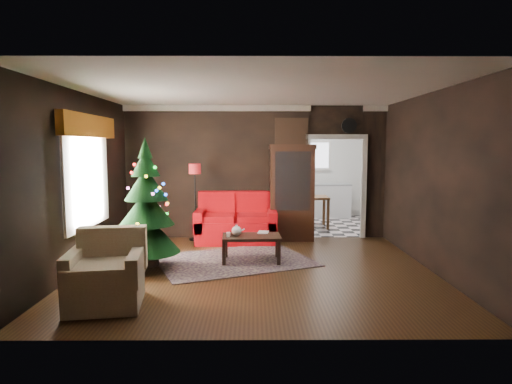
{
  "coord_description": "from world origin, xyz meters",
  "views": [
    {
      "loc": [
        -0.04,
        -6.72,
        1.95
      ],
      "look_at": [
        0.0,
        0.9,
        1.15
      ],
      "focal_mm": 30.58,
      "sensor_mm": 36.0,
      "label": 1
    }
  ],
  "objects_px": {
    "curio_cabinet": "(292,195)",
    "wall_clock": "(349,126)",
    "teapot": "(237,231)",
    "kitchen_table": "(313,212)",
    "coffee_table": "(251,248)",
    "christmas_tree": "(147,204)",
    "floor_lamp": "(195,202)",
    "armchair": "(105,269)",
    "loveseat": "(236,218)"
  },
  "relations": [
    {
      "from": "christmas_tree",
      "to": "kitchen_table",
      "type": "distance_m",
      "value": 4.86
    },
    {
      "from": "loveseat",
      "to": "floor_lamp",
      "type": "distance_m",
      "value": 0.89
    },
    {
      "from": "wall_clock",
      "to": "coffee_table",
      "type": "bearing_deg",
      "value": -136.35
    },
    {
      "from": "loveseat",
      "to": "christmas_tree",
      "type": "relative_size",
      "value": 0.87
    },
    {
      "from": "floor_lamp",
      "to": "teapot",
      "type": "xyz_separation_m",
      "value": [
        0.89,
        -1.52,
        -0.29
      ]
    },
    {
      "from": "wall_clock",
      "to": "armchair",
      "type": "bearing_deg",
      "value": -133.79
    },
    {
      "from": "loveseat",
      "to": "kitchen_table",
      "type": "height_order",
      "value": "loveseat"
    },
    {
      "from": "floor_lamp",
      "to": "christmas_tree",
      "type": "distance_m",
      "value": 2.06
    },
    {
      "from": "christmas_tree",
      "to": "curio_cabinet",
      "type": "bearing_deg",
      "value": 42.33
    },
    {
      "from": "wall_clock",
      "to": "kitchen_table",
      "type": "bearing_deg",
      "value": 113.75
    },
    {
      "from": "loveseat",
      "to": "armchair",
      "type": "relative_size",
      "value": 1.85
    },
    {
      "from": "christmas_tree",
      "to": "coffee_table",
      "type": "distance_m",
      "value": 1.89
    },
    {
      "from": "christmas_tree",
      "to": "coffee_table",
      "type": "bearing_deg",
      "value": 16.67
    },
    {
      "from": "curio_cabinet",
      "to": "kitchen_table",
      "type": "relative_size",
      "value": 2.53
    },
    {
      "from": "curio_cabinet",
      "to": "floor_lamp",
      "type": "bearing_deg",
      "value": -172.54
    },
    {
      "from": "teapot",
      "to": "wall_clock",
      "type": "height_order",
      "value": "wall_clock"
    },
    {
      "from": "coffee_table",
      "to": "wall_clock",
      "type": "relative_size",
      "value": 3.04
    },
    {
      "from": "loveseat",
      "to": "curio_cabinet",
      "type": "distance_m",
      "value": 1.25
    },
    {
      "from": "christmas_tree",
      "to": "armchair",
      "type": "xyz_separation_m",
      "value": [
        -0.15,
        -1.55,
        -0.59
      ]
    },
    {
      "from": "coffee_table",
      "to": "kitchen_table",
      "type": "relative_size",
      "value": 1.3
    },
    {
      "from": "floor_lamp",
      "to": "kitchen_table",
      "type": "relative_size",
      "value": 2.07
    },
    {
      "from": "teapot",
      "to": "loveseat",
      "type": "bearing_deg",
      "value": 92.57
    },
    {
      "from": "coffee_table",
      "to": "teapot",
      "type": "distance_m",
      "value": 0.4
    },
    {
      "from": "teapot",
      "to": "coffee_table",
      "type": "bearing_deg",
      "value": 4.32
    },
    {
      "from": "wall_clock",
      "to": "christmas_tree",
      "type": "bearing_deg",
      "value": -146.5
    },
    {
      "from": "floor_lamp",
      "to": "armchair",
      "type": "distance_m",
      "value": 3.61
    },
    {
      "from": "christmas_tree",
      "to": "floor_lamp",
      "type": "bearing_deg",
      "value": 76.09
    },
    {
      "from": "loveseat",
      "to": "wall_clock",
      "type": "relative_size",
      "value": 5.31
    },
    {
      "from": "armchair",
      "to": "wall_clock",
      "type": "relative_size",
      "value": 2.88
    },
    {
      "from": "armchair",
      "to": "coffee_table",
      "type": "bearing_deg",
      "value": 40.59
    },
    {
      "from": "coffee_table",
      "to": "curio_cabinet",
      "type": "bearing_deg",
      "value": 64.71
    },
    {
      "from": "teapot",
      "to": "kitchen_table",
      "type": "xyz_separation_m",
      "value": [
        1.73,
        3.2,
        -0.17
      ]
    },
    {
      "from": "armchair",
      "to": "kitchen_table",
      "type": "xyz_separation_m",
      "value": [
        3.26,
        5.22,
        -0.09
      ]
    },
    {
      "from": "loveseat",
      "to": "coffee_table",
      "type": "xyz_separation_m",
      "value": [
        0.32,
        -1.54,
        -0.27
      ]
    },
    {
      "from": "loveseat",
      "to": "coffee_table",
      "type": "relative_size",
      "value": 1.74
    },
    {
      "from": "christmas_tree",
      "to": "teapot",
      "type": "distance_m",
      "value": 1.55
    },
    {
      "from": "wall_clock",
      "to": "teapot",
      "type": "bearing_deg",
      "value": -139.39
    },
    {
      "from": "teapot",
      "to": "kitchen_table",
      "type": "height_order",
      "value": "kitchen_table"
    },
    {
      "from": "floor_lamp",
      "to": "coffee_table",
      "type": "distance_m",
      "value": 1.98
    },
    {
      "from": "christmas_tree",
      "to": "wall_clock",
      "type": "relative_size",
      "value": 6.09
    },
    {
      "from": "coffee_table",
      "to": "christmas_tree",
      "type": "bearing_deg",
      "value": -163.33
    },
    {
      "from": "loveseat",
      "to": "floor_lamp",
      "type": "relative_size",
      "value": 1.09
    },
    {
      "from": "armchair",
      "to": "wall_clock",
      "type": "xyz_separation_m",
      "value": [
        3.81,
        3.97,
        1.92
      ]
    },
    {
      "from": "loveseat",
      "to": "christmas_tree",
      "type": "bearing_deg",
      "value": -122.99
    },
    {
      "from": "curio_cabinet",
      "to": "wall_clock",
      "type": "relative_size",
      "value": 5.94
    },
    {
      "from": "teapot",
      "to": "kitchen_table",
      "type": "bearing_deg",
      "value": 61.64
    },
    {
      "from": "floor_lamp",
      "to": "curio_cabinet",
      "type": "bearing_deg",
      "value": 7.46
    },
    {
      "from": "curio_cabinet",
      "to": "christmas_tree",
      "type": "height_order",
      "value": "christmas_tree"
    },
    {
      "from": "curio_cabinet",
      "to": "coffee_table",
      "type": "bearing_deg",
      "value": -115.29
    },
    {
      "from": "curio_cabinet",
      "to": "coffee_table",
      "type": "xyz_separation_m",
      "value": [
        -0.83,
        -1.76,
        -0.72
      ]
    }
  ]
}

